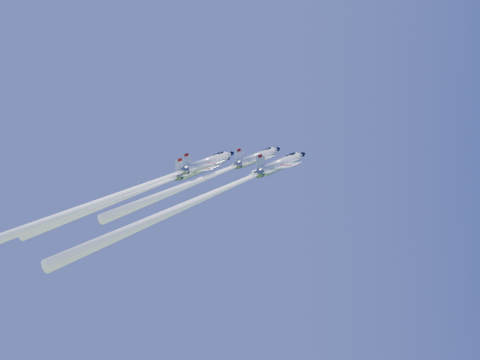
# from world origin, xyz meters

# --- Properties ---
(jet_lead) EXTENTS (23.95, 29.81, 31.08)m
(jet_lead) POSITION_xyz_m (-5.02, -7.11, 79.14)
(jet_lead) COLOR white
(jet_left) EXTENTS (25.41, 31.53, 32.54)m
(jet_left) POSITION_xyz_m (-16.83, -6.24, 77.34)
(jet_left) COLOR white
(jet_right) EXTENTS (29.15, 36.53, 40.80)m
(jet_right) POSITION_xyz_m (-3.28, -17.22, 73.55)
(jet_right) COLOR white
(jet_slot) EXTENTS (30.00, 37.83, 44.88)m
(jet_slot) POSITION_xyz_m (-18.87, -19.99, 72.82)
(jet_slot) COLOR white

